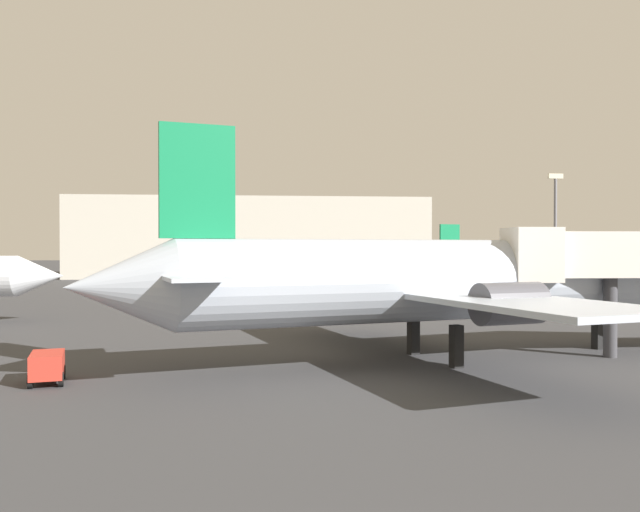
{
  "coord_description": "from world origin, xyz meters",
  "views": [
    {
      "loc": [
        -2.58,
        -8.62,
        5.75
      ],
      "look_at": [
        3.71,
        54.88,
        4.94
      ],
      "focal_mm": 36.77,
      "sensor_mm": 36.0,
      "label": 1
    }
  ],
  "objects_px": {
    "airplane_distant": "(523,275)",
    "baggage_cart": "(47,366)",
    "airplane_at_gate": "(454,280)",
    "light_mast_right": "(555,221)"
  },
  "relations": [
    {
      "from": "baggage_cart",
      "to": "airplane_at_gate",
      "type": "bearing_deg",
      "value": 89.42
    },
    {
      "from": "airplane_at_gate",
      "to": "baggage_cart",
      "type": "height_order",
      "value": "airplane_at_gate"
    },
    {
      "from": "airplane_distant",
      "to": "light_mast_right",
      "type": "bearing_deg",
      "value": 43.2
    },
    {
      "from": "airplane_distant",
      "to": "baggage_cart",
      "type": "distance_m",
      "value": 55.41
    },
    {
      "from": "airplane_at_gate",
      "to": "light_mast_right",
      "type": "height_order",
      "value": "light_mast_right"
    },
    {
      "from": "airplane_distant",
      "to": "baggage_cart",
      "type": "bearing_deg",
      "value": -149.56
    },
    {
      "from": "airplane_at_gate",
      "to": "airplane_distant",
      "type": "height_order",
      "value": "airplane_at_gate"
    },
    {
      "from": "airplane_at_gate",
      "to": "light_mast_right",
      "type": "distance_m",
      "value": 78.73
    },
    {
      "from": "light_mast_right",
      "to": "airplane_distant",
      "type": "bearing_deg",
      "value": -120.48
    },
    {
      "from": "airplane_at_gate",
      "to": "baggage_cart",
      "type": "distance_m",
      "value": 19.7
    }
  ]
}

